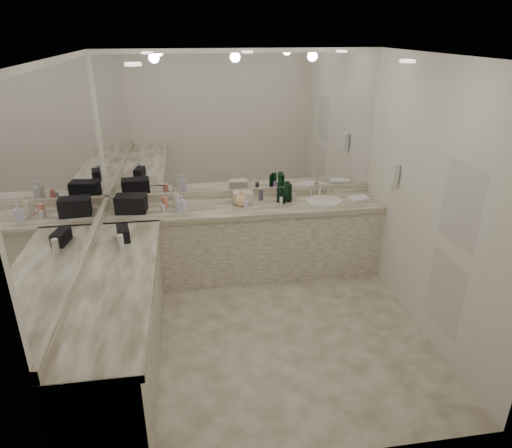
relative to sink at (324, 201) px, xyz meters
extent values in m
plane|color=beige|center=(-0.95, -1.20, -0.90)|extent=(3.20, 3.20, 0.00)
plane|color=white|center=(-0.95, -1.20, 1.71)|extent=(3.20, 3.20, 0.00)
cube|color=white|center=(-0.95, 0.30, 0.41)|extent=(3.20, 0.02, 2.60)
cube|color=white|center=(-2.55, -1.20, 0.41)|extent=(0.02, 3.00, 2.60)
cube|color=white|center=(0.65, -1.20, 0.41)|extent=(0.02, 3.00, 2.60)
cube|color=silver|center=(-0.95, 0.00, -0.48)|extent=(3.20, 0.60, 0.84)
cube|color=beige|center=(-0.95, -0.01, -0.03)|extent=(3.20, 0.64, 0.06)
cube|color=silver|center=(-2.25, -1.50, -0.48)|extent=(0.60, 2.40, 0.84)
cube|color=beige|center=(-2.24, -1.50, -0.03)|extent=(0.64, 2.42, 0.06)
cube|color=beige|center=(-0.95, 0.28, 0.05)|extent=(3.20, 0.04, 0.10)
cube|color=beige|center=(-2.53, -1.20, 0.05)|extent=(0.04, 3.00, 0.10)
cube|color=white|center=(-0.95, 0.29, 0.88)|extent=(3.12, 0.01, 1.55)
cube|color=white|center=(-2.54, -1.20, 0.88)|extent=(0.01, 2.92, 1.55)
cylinder|color=white|center=(0.00, 0.00, 0.00)|extent=(0.44, 0.44, 0.03)
cube|color=silver|center=(0.00, 0.21, 0.07)|extent=(0.24, 0.16, 0.14)
cube|color=white|center=(0.61, -0.50, 0.46)|extent=(0.06, 0.10, 0.24)
cube|color=white|center=(0.64, -1.70, 0.16)|extent=(0.02, 0.82, 2.10)
cube|color=black|center=(-2.24, -0.01, 0.10)|extent=(0.35, 0.24, 0.19)
cube|color=black|center=(-2.25, -0.73, 0.07)|extent=(0.15, 0.26, 0.13)
cube|color=beige|center=(-0.97, 0.07, 0.07)|extent=(0.23, 0.14, 0.13)
cube|color=white|center=(0.41, -0.05, 0.02)|extent=(0.26, 0.20, 0.04)
cylinder|color=white|center=(-2.25, -0.95, 0.08)|extent=(0.06, 0.06, 0.14)
imported|color=silver|center=(-1.74, 0.05, 0.12)|extent=(0.12, 0.12, 0.24)
imported|color=white|center=(-1.68, -0.09, 0.10)|extent=(0.11, 0.12, 0.20)
imported|color=#FBC88F|center=(-1.00, 0.00, 0.10)|extent=(0.15, 0.15, 0.18)
cylinder|color=#104726|center=(-0.43, 0.14, 0.11)|extent=(0.06, 0.06, 0.21)
cylinder|color=#104726|center=(-0.50, 0.01, 0.10)|extent=(0.07, 0.07, 0.19)
cylinder|color=#104726|center=(-0.43, 0.04, 0.11)|extent=(0.07, 0.07, 0.22)
cylinder|color=#104726|center=(-0.54, 0.05, 0.10)|extent=(0.06, 0.06, 0.18)
cylinder|color=#3F3F4C|center=(-0.74, 0.14, 0.07)|extent=(0.05, 0.05, 0.13)
cylinder|color=white|center=(-0.35, 0.12, 0.04)|extent=(0.06, 0.06, 0.07)
cylinder|color=silver|center=(-1.89, -0.04, 0.04)|extent=(0.05, 0.05, 0.07)
cylinder|color=white|center=(-0.54, -0.06, 0.05)|extent=(0.04, 0.04, 0.10)
cylinder|color=silver|center=(-0.95, -0.05, 0.04)|extent=(0.06, 0.06, 0.07)
cylinder|color=#E57F66|center=(-1.87, 0.05, 0.07)|extent=(0.07, 0.07, 0.13)
cylinder|color=#9966B2|center=(-0.51, 0.14, 0.07)|extent=(0.06, 0.06, 0.12)
camera|label=1|loc=(-1.59, -4.92, 1.91)|focal=32.00mm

